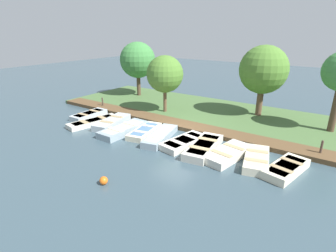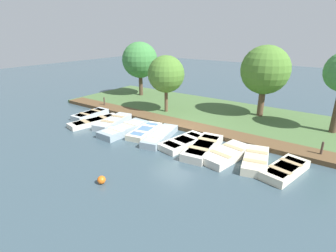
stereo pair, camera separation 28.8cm
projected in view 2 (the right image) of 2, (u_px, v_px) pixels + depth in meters
name	position (u px, v px, depth m)	size (l,w,h in m)	color
ground_plane	(174.00, 135.00, 15.79)	(80.00, 80.00, 0.00)	#384C56
shore_bank	(212.00, 114.00, 19.58)	(8.00, 24.00, 0.21)	#476638
dock_walkway	(188.00, 126.00, 16.94)	(1.37, 23.26, 0.26)	brown
rowboat_0	(90.00, 114.00, 19.11)	(2.72, 1.07, 0.39)	#B2BCC1
rowboat_1	(95.00, 121.00, 17.75)	(3.62, 1.66, 0.34)	beige
rowboat_2	(113.00, 122.00, 17.50)	(3.24, 1.64, 0.44)	#B2BCC1
rowboat_3	(124.00, 129.00, 16.24)	(3.40, 1.30, 0.42)	#8C9EA8
rowboat_4	(145.00, 131.00, 16.00)	(2.99, 1.54, 0.35)	beige
rowboat_5	(160.00, 136.00, 15.19)	(3.42, 1.65, 0.41)	#8C9EA8
rowboat_6	(184.00, 142.00, 14.39)	(3.06, 1.71, 0.37)	beige
rowboat_7	(203.00, 147.00, 13.68)	(3.42, 1.55, 0.43)	beige
rowboat_8	(227.00, 154.00, 12.95)	(3.11, 1.79, 0.41)	beige
rowboat_9	(256.00, 160.00, 12.33)	(2.92, 1.71, 0.42)	beige
rowboat_10	(285.00, 170.00, 11.51)	(2.84, 1.65, 0.40)	beige
mooring_post_near	(104.00, 103.00, 21.20)	(0.11, 0.11, 0.93)	#47382D
mooring_post_far	(322.00, 150.00, 12.75)	(0.11, 0.11, 0.93)	#47382D
buoy	(101.00, 180.00, 10.77)	(0.35, 0.35, 0.35)	orange
park_tree_far_left	(140.00, 60.00, 23.73)	(3.20, 3.20, 5.05)	#4C3828
park_tree_left	(166.00, 74.00, 18.83)	(2.66, 2.66, 4.34)	brown
park_tree_center	(265.00, 70.00, 17.74)	(3.29, 3.29, 5.09)	brown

